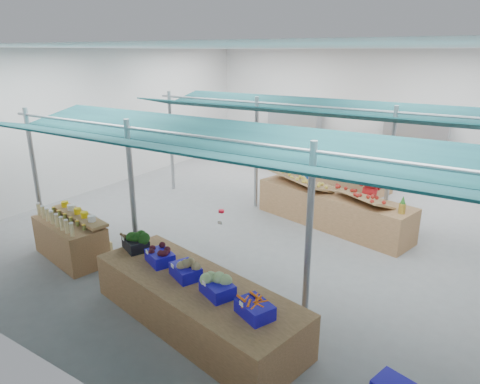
{
  "coord_description": "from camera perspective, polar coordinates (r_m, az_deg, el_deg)",
  "views": [
    {
      "loc": [
        4.65,
        -9.21,
        4.12
      ],
      "look_at": [
        -0.18,
        -1.6,
        1.14
      ],
      "focal_mm": 32.0,
      "sensor_mm": 36.0,
      "label": 1
    }
  ],
  "objects": [
    {
      "name": "hall",
      "position": [
        11.71,
        8.92,
        10.84
      ],
      "size": [
        13.0,
        13.0,
        13.0
      ],
      "color": "silver",
      "rests_on": "ground"
    },
    {
      "name": "sparrow",
      "position": [
        7.94,
        -15.27,
        -5.67
      ],
      "size": [
        0.12,
        0.09,
        0.11
      ],
      "rotation": [
        0.0,
        0.0,
        -0.42
      ],
      "color": "brown",
      "rests_on": "crate_broccoli"
    },
    {
      "name": "pineapple",
      "position": [
        9.62,
        20.84,
        -1.66
      ],
      "size": [
        0.14,
        0.14,
        0.39
      ],
      "rotation": [
        0.0,
        0.0,
        -0.49
      ],
      "color": "#8C6019",
      "rests_on": "fruit_counter"
    },
    {
      "name": "veg_counter",
      "position": [
        6.96,
        -5.99,
        -14.44
      ],
      "size": [
        3.97,
        2.03,
        0.74
      ],
      "primitive_type": "cube",
      "rotation": [
        0.0,
        0.0,
        -0.21
      ],
      "color": "brown",
      "rests_on": "floor"
    },
    {
      "name": "bottle_shelf",
      "position": [
        9.56,
        -21.48,
        -5.72
      ],
      "size": [
        1.93,
        1.41,
        1.08
      ],
      "rotation": [
        0.0,
        0.0,
        -0.21
      ],
      "color": "brown",
      "rests_on": "floor"
    },
    {
      "name": "pole_grid",
      "position": [
        8.73,
        4.65,
        2.89
      ],
      "size": [
        10.0,
        4.6,
        3.0
      ],
      "color": "gray",
      "rests_on": "floor"
    },
    {
      "name": "crate_broccoli",
      "position": [
        7.9,
        -13.77,
        -6.37
      ],
      "size": [
        0.6,
        0.52,
        0.35
      ],
      "rotation": [
        0.0,
        0.0,
        -0.42
      ],
      "color": "black",
      "rests_on": "veg_counter"
    },
    {
      "name": "vendor_left",
      "position": [
        12.0,
        8.75,
        2.01
      ],
      "size": [
        0.66,
        0.51,
        1.6
      ],
      "primitive_type": "imported",
      "rotation": [
        0.0,
        0.0,
        2.89
      ],
      "color": "blue",
      "rests_on": "floor"
    },
    {
      "name": "far_counter",
      "position": [
        14.75,
        9.62,
        3.82
      ],
      "size": [
        5.6,
        2.81,
        1.0
      ],
      "primitive_type": "cube",
      "rotation": [
        0.0,
        0.0,
        -0.32
      ],
      "color": "brown",
      "rests_on": "floor"
    },
    {
      "name": "crate_cabbage",
      "position": [
        6.34,
        -3.03,
        -12.31
      ],
      "size": [
        0.6,
        0.52,
        0.35
      ],
      "rotation": [
        0.0,
        0.0,
        -0.42
      ],
      "color": "#1911BC",
      "rests_on": "veg_counter"
    },
    {
      "name": "back_shelving_right",
      "position": [
        15.75,
        22.18,
        5.52
      ],
      "size": [
        2.0,
        0.5,
        2.0
      ],
      "primitive_type": "cube",
      "color": "#B23F33",
      "rests_on": "floor"
    },
    {
      "name": "fruit_counter",
      "position": [
        10.73,
        12.1,
        -2.26
      ],
      "size": [
        4.1,
        1.9,
        0.86
      ],
      "primitive_type": "cube",
      "rotation": [
        0.0,
        0.0,
        -0.25
      ],
      "color": "brown",
      "rests_on": "floor"
    },
    {
      "name": "apple_heap_yellow",
      "position": [
        11.0,
        7.97,
        1.75
      ],
      "size": [
        2.0,
        1.52,
        0.27
      ],
      "rotation": [
        0.0,
        0.0,
        -0.49
      ],
      "color": "#997247",
      "rests_on": "fruit_counter"
    },
    {
      "name": "crate_beets",
      "position": [
        7.34,
        -10.64,
        -8.32
      ],
      "size": [
        0.6,
        0.52,
        0.29
      ],
      "rotation": [
        0.0,
        0.0,
        -0.42
      ],
      "color": "#1911BC",
      "rests_on": "veg_counter"
    },
    {
      "name": "floor",
      "position": [
        11.11,
        5.23,
        -3.56
      ],
      "size": [
        13.0,
        13.0,
        0.0
      ],
      "primitive_type": "plane",
      "color": "slate",
      "rests_on": "ground"
    },
    {
      "name": "vendor_right",
      "position": [
        11.44,
        17.0,
        0.59
      ],
      "size": [
        0.9,
        0.78,
        1.6
      ],
      "primitive_type": "imported",
      "rotation": [
        0.0,
        0.0,
        2.89
      ],
      "color": "red",
      "rests_on": "floor"
    },
    {
      "name": "crate_celeriac",
      "position": [
        6.84,
        -7.28,
        -10.12
      ],
      "size": [
        0.6,
        0.52,
        0.31
      ],
      "rotation": [
        0.0,
        0.0,
        -0.42
      ],
      "color": "#1911BC",
      "rests_on": "veg_counter"
    },
    {
      "name": "pole_ribbon",
      "position": [
        8.49,
        -2.52,
        -2.73
      ],
      "size": [
        0.12,
        0.12,
        0.28
      ],
      "color": "red",
      "rests_on": "pole_grid"
    },
    {
      "name": "crate_carrots",
      "position": [
        5.92,
        1.99,
        -15.26
      ],
      "size": [
        0.6,
        0.52,
        0.29
      ],
      "rotation": [
        0.0,
        0.0,
        -0.42
      ],
      "color": "#1911BC",
      "rests_on": "veg_counter"
    },
    {
      "name": "awnings",
      "position": [
        8.52,
        4.81,
        9.18
      ],
      "size": [
        9.5,
        7.08,
        0.3
      ],
      "color": "#0B272F",
      "rests_on": "pole_grid"
    },
    {
      "name": "apple_heap_red",
      "position": [
        10.06,
        15.78,
        -0.37
      ],
      "size": [
        1.65,
        1.33,
        0.27
      ],
      "rotation": [
        0.0,
        0.0,
        -0.49
      ],
      "color": "#997247",
      "rests_on": "fruit_counter"
    },
    {
      "name": "back_shelving_left",
      "position": [
        17.09,
        7.19,
        7.64
      ],
      "size": [
        2.0,
        0.5,
        2.0
      ],
      "primitive_type": "cube",
      "color": "#B23F33",
      "rests_on": "floor"
    }
  ]
}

